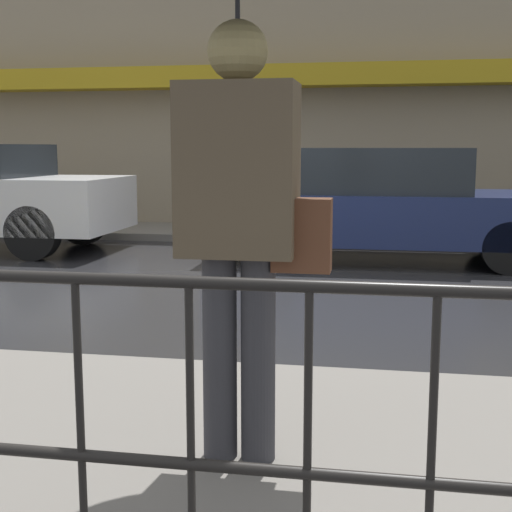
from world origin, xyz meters
name	(u,v)px	position (x,y,z in m)	size (l,w,h in m)	color
ground_plane	(283,285)	(0.00, 0.00, 0.00)	(80.00, 80.00, 0.00)	#262628
sidewalk_near	(147,457)	(0.00, -4.43, 0.06)	(28.00, 2.60, 0.11)	slate
sidewalk_far	(318,235)	(0.00, 3.99, 0.06)	(28.00, 1.71, 0.11)	slate
lane_marking	(283,284)	(0.00, 0.00, 0.00)	(25.20, 0.12, 0.01)	gold
building_storefront	(325,73)	(0.00, 4.96, 2.68)	(28.00, 0.85, 5.37)	gray
railing_foreground	(26,393)	(0.00, -5.49, 0.73)	(12.00, 0.04, 0.98)	black
pedestrian	(239,71)	(0.44, -4.48, 1.74)	(0.93, 0.93, 2.22)	#333338
car_navy	(382,204)	(1.01, 1.86, 0.73)	(4.46, 1.75, 1.43)	#19234C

